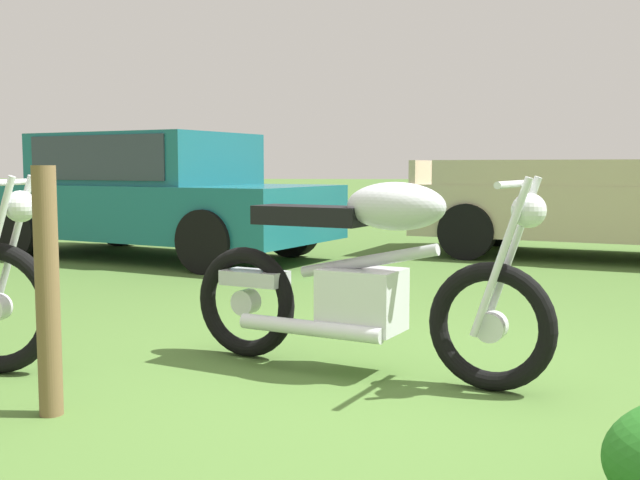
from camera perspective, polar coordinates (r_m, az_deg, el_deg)
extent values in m
plane|color=#476B2D|center=(3.66, 4.39, -11.35)|extent=(120.00, 120.00, 0.00)
cylinder|color=silver|center=(4.25, -21.89, -0.28)|extent=(0.26, 0.05, 0.72)
cylinder|color=silver|center=(4.14, -22.20, 4.00)|extent=(0.07, 0.64, 0.03)
sphere|color=silver|center=(4.11, -21.42, 2.35)|extent=(0.17, 0.17, 0.16)
torus|color=black|center=(3.71, 12.66, -6.32)|extent=(0.60, 0.33, 0.62)
torus|color=black|center=(4.29, -5.54, -4.61)|extent=(0.60, 0.33, 0.62)
cylinder|color=silver|center=(3.71, 12.66, -6.32)|extent=(0.17, 0.15, 0.14)
cylinder|color=silver|center=(4.29, -5.54, -4.61)|extent=(0.17, 0.15, 0.14)
cylinder|color=silver|center=(3.73, 14.03, -1.06)|extent=(0.26, 0.14, 0.75)
cylinder|color=silver|center=(3.55, 13.31, -1.35)|extent=(0.26, 0.14, 0.75)
cube|color=silver|center=(3.93, 3.15, -4.46)|extent=(0.49, 0.43, 0.32)
cylinder|color=#B7BABF|center=(3.88, 3.57, -1.59)|extent=(0.72, 0.35, 0.22)
ellipsoid|color=#B7BABF|center=(3.80, 5.65, 2.52)|extent=(0.58, 0.44, 0.24)
cube|color=black|center=(4.01, -0.70, 1.84)|extent=(0.65, 0.46, 0.10)
cube|color=#B7BABF|center=(4.23, -4.88, -2.82)|extent=(0.40, 0.31, 0.08)
cylinder|color=silver|center=(3.61, 14.41, 4.07)|extent=(0.28, 0.60, 0.03)
sphere|color=silver|center=(3.60, 15.30, 2.14)|extent=(0.21, 0.21, 0.16)
cylinder|color=silver|center=(3.91, -0.80, -6.58)|extent=(0.77, 0.39, 0.08)
cube|color=#19606B|center=(9.08, -12.09, 2.18)|extent=(4.45, 3.24, 0.60)
cube|color=#19606B|center=(9.16, -12.88, 5.82)|extent=(2.69, 2.35, 0.60)
cube|color=#2D3842|center=(9.16, -12.88, 5.95)|extent=(2.40, 2.25, 0.48)
cylinder|color=black|center=(8.98, -2.10, 0.79)|extent=(0.67, 0.46, 0.64)
cylinder|color=black|center=(7.62, -8.41, -0.11)|extent=(0.67, 0.46, 0.64)
cylinder|color=black|center=(10.60, -14.68, 1.34)|extent=(0.67, 0.46, 0.64)
cylinder|color=black|center=(9.47, -21.50, 0.66)|extent=(0.67, 0.46, 0.64)
cube|color=#BCAD8C|center=(9.41, 22.40, 2.00)|extent=(5.16, 3.31, 0.60)
cube|color=#BCAD8C|center=(10.30, 17.56, 4.88)|extent=(2.31, 0.89, 0.28)
cube|color=#BCAD8C|center=(8.65, 16.14, 4.84)|extent=(2.31, 0.89, 0.28)
cube|color=#BCAD8C|center=(9.79, 8.38, 5.05)|extent=(0.64, 1.60, 0.28)
cylinder|color=black|center=(10.45, 13.09, 1.32)|extent=(0.68, 0.42, 0.64)
cylinder|color=black|center=(8.85, 10.90, 0.62)|extent=(0.68, 0.42, 0.64)
cylinder|color=brown|center=(3.43, -19.64, -3.66)|extent=(0.10, 0.10, 1.06)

